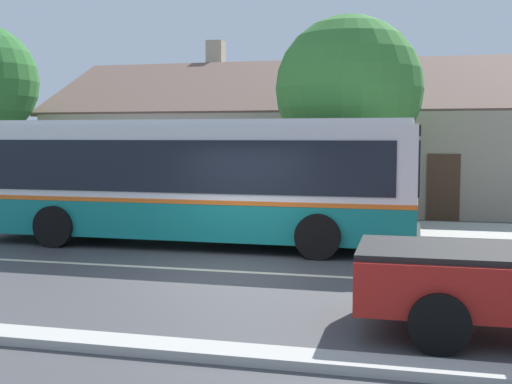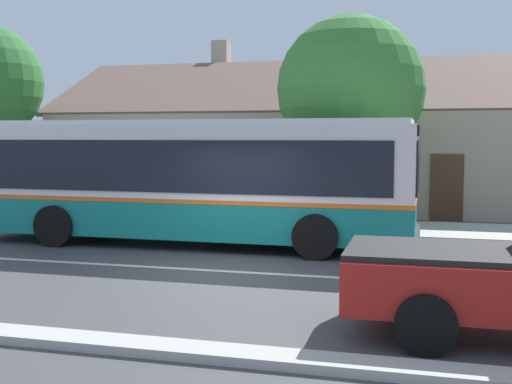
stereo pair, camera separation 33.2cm
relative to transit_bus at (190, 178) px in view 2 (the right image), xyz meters
The scene contains 7 objects.
ground_plane 3.77m from the transit_bus, 58.64° to the right, with size 300.00×300.00×0.00m, color #424244.
sidewalk_far 3.89m from the transit_bus, 60.28° to the left, with size 60.00×3.00×0.15m, color #ADAAA3.
curb_near 8.01m from the transit_bus, 76.99° to the right, with size 60.00×0.50×0.12m, color #ADAAA3.
lane_divider_stripe 3.77m from the transit_bus, 58.64° to the right, with size 60.00×0.16×0.01m, color beige.
community_building 11.43m from the transit_bus, 74.97° to the left, with size 22.54×10.10×6.74m.
transit_bus is the anchor object (origin of this frame).
street_tree_primary 5.70m from the transit_bus, 48.03° to the left, with size 4.22×4.22×6.11m.
Camera 2 is at (3.84, -11.88, 2.67)m, focal length 45.00 mm.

